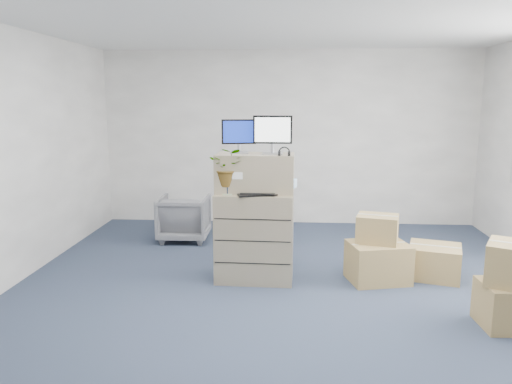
% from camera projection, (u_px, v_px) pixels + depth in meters
% --- Properties ---
extents(ground, '(7.00, 7.00, 0.00)m').
position_uv_depth(ground, '(286.00, 308.00, 4.89)').
color(ground, '#2A344C').
rests_on(ground, ground).
extents(wall_back, '(6.00, 0.02, 2.80)m').
position_uv_depth(wall_back, '(289.00, 138.00, 8.08)').
color(wall_back, '#BBB8B1').
rests_on(wall_back, ground).
extents(filing_cabinet_lower, '(0.87, 0.55, 1.00)m').
position_uv_depth(filing_cabinet_lower, '(255.00, 236.00, 5.61)').
color(filing_cabinet_lower, '#988E69').
rests_on(filing_cabinet_lower, ground).
extents(filing_cabinet_upper, '(0.87, 0.45, 0.43)m').
position_uv_depth(filing_cabinet_upper, '(255.00, 173.00, 5.53)').
color(filing_cabinet_upper, '#988E69').
rests_on(filing_cabinet_upper, filing_cabinet_lower).
extents(monitor_left, '(0.38, 0.18, 0.37)m').
position_uv_depth(monitor_left, '(239.00, 134.00, 5.49)').
color(monitor_left, '#99999E').
rests_on(monitor_left, filing_cabinet_upper).
extents(monitor_right, '(0.42, 0.17, 0.42)m').
position_uv_depth(monitor_right, '(273.00, 133.00, 5.40)').
color(monitor_right, '#99999E').
rests_on(monitor_right, filing_cabinet_upper).
extents(headphones, '(0.13, 0.02, 0.13)m').
position_uv_depth(headphones, '(284.00, 153.00, 5.29)').
color(headphones, black).
rests_on(headphones, filing_cabinet_upper).
extents(keyboard, '(0.45, 0.29, 0.02)m').
position_uv_depth(keyboard, '(257.00, 194.00, 5.37)').
color(keyboard, black).
rests_on(keyboard, filing_cabinet_lower).
extents(mouse, '(0.10, 0.08, 0.03)m').
position_uv_depth(mouse, '(283.00, 194.00, 5.39)').
color(mouse, silver).
rests_on(mouse, filing_cabinet_lower).
extents(water_bottle, '(0.07, 0.07, 0.23)m').
position_uv_depth(water_bottle, '(261.00, 182.00, 5.52)').
color(water_bottle, '#989AA0').
rests_on(water_bottle, filing_cabinet_lower).
extents(phone_dock, '(0.05, 0.04, 0.11)m').
position_uv_depth(phone_dock, '(249.00, 188.00, 5.60)').
color(phone_dock, silver).
rests_on(phone_dock, filing_cabinet_lower).
extents(external_drive, '(0.22, 0.19, 0.06)m').
position_uv_depth(external_drive, '(282.00, 189.00, 5.60)').
color(external_drive, black).
rests_on(external_drive, filing_cabinet_lower).
extents(tissue_box, '(0.28, 0.19, 0.09)m').
position_uv_depth(tissue_box, '(285.00, 183.00, 5.54)').
color(tissue_box, '#3F91D7').
rests_on(tissue_box, external_drive).
extents(potted_plant, '(0.43, 0.47, 0.42)m').
position_uv_depth(potted_plant, '(228.00, 172.00, 5.42)').
color(potted_plant, '#99AC8A').
rests_on(potted_plant, filing_cabinet_lower).
extents(office_chair, '(0.71, 0.67, 0.72)m').
position_uv_depth(office_chair, '(184.00, 216.00, 7.22)').
color(office_chair, slate).
rests_on(office_chair, ground).
extents(cardboard_boxes, '(2.30, 1.90, 0.78)m').
position_uv_depth(cardboard_boxes, '(456.00, 269.00, 5.17)').
color(cardboard_boxes, '#9E814C').
rests_on(cardboard_boxes, ground).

